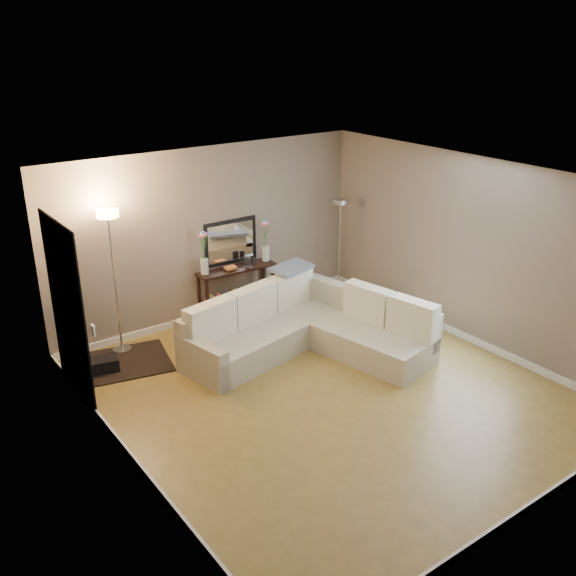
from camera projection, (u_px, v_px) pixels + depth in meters
floor at (326, 391)px, 7.86m from camera, size 5.00×5.50×0.01m
ceiling at (332, 181)px, 6.87m from camera, size 5.00×5.50×0.01m
wall_back at (210, 235)px, 9.43m from camera, size 5.00×0.02×2.60m
wall_front at (541, 397)px, 5.30m from camera, size 5.00×0.02×2.60m
wall_left at (121, 354)px, 6.00m from camera, size 0.02×5.50×2.60m
wall_right at (471, 252)px, 8.73m from camera, size 0.02×5.50×2.60m
baseboard_back at (214, 313)px, 9.89m from camera, size 5.00×0.03×0.10m
baseboard_front at (518, 515)px, 5.79m from camera, size 5.00×0.03×0.10m
baseboard_left at (136, 462)px, 6.48m from camera, size 0.03×5.50×0.10m
baseboard_right at (461, 334)px, 9.19m from camera, size 0.03×5.50×0.10m
doorway at (68, 312)px, 7.36m from camera, size 0.02×1.20×2.20m
switch_plate at (93, 330)px, 6.69m from camera, size 0.02×0.08×0.12m
sectional_sofa at (303, 328)px, 8.74m from camera, size 2.91×2.51×0.88m
throw_blanket at (292, 268)px, 9.21m from camera, size 0.70×0.51×0.08m
console_table at (232, 289)px, 9.76m from camera, size 1.26×0.38×0.77m
leaning_mirror at (230, 242)px, 9.66m from camera, size 0.88×0.08×0.69m
table_decor at (237, 266)px, 9.63m from camera, size 0.53×0.12×0.12m
flower_vase_left at (204, 256)px, 9.30m from camera, size 0.14×0.12×0.66m
flower_vase_right at (266, 243)px, 9.84m from camera, size 0.14×0.12×0.66m
floor_lamp_lit at (112, 254)px, 8.31m from camera, size 0.33×0.33×1.99m
floor_lamp_unlit at (340, 228)px, 10.25m from camera, size 0.28×0.28×1.63m
charcoal_rug at (119, 363)px, 8.48m from camera, size 1.47×1.23×0.02m
black_bag at (104, 367)px, 8.28m from camera, size 0.41×0.33×0.24m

